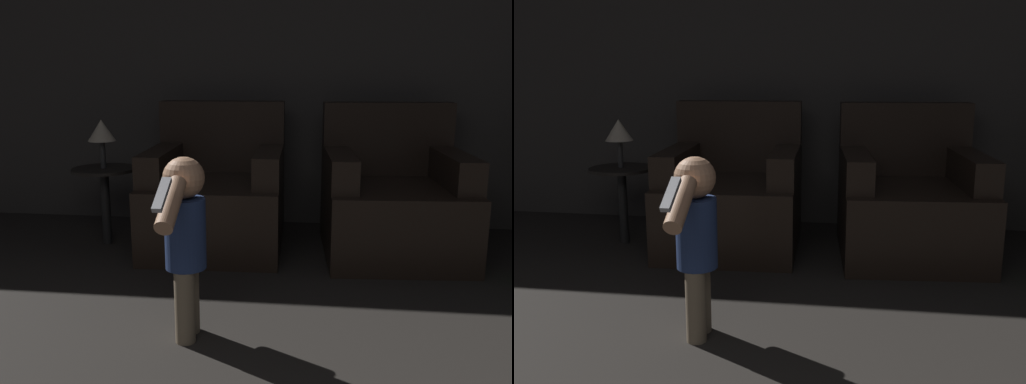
% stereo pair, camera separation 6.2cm
% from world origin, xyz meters
% --- Properties ---
extents(wall_back, '(8.40, 0.05, 2.60)m').
position_xyz_m(wall_back, '(0.00, 4.50, 1.30)').
color(wall_back, '#33302D').
rests_on(wall_back, ground_plane).
extents(armchair_left, '(0.90, 0.94, 0.94)m').
position_xyz_m(armchair_left, '(-0.37, 3.84, 0.33)').
color(armchair_left, black).
rests_on(armchair_left, ground_plane).
extents(armchair_right, '(0.93, 0.97, 0.94)m').
position_xyz_m(armchair_right, '(0.77, 3.84, 0.33)').
color(armchair_right, black).
rests_on(armchair_right, ground_plane).
extents(person_toddler, '(0.18, 0.56, 0.81)m').
position_xyz_m(person_toddler, '(-0.25, 2.51, 0.48)').
color(person_toddler, brown).
rests_on(person_toddler, ground_plane).
extents(side_table, '(0.42, 0.42, 0.52)m').
position_xyz_m(side_table, '(-1.12, 3.79, 0.42)').
color(side_table, black).
rests_on(side_table, ground_plane).
extents(lamp, '(0.18, 0.18, 0.32)m').
position_xyz_m(lamp, '(-1.12, 3.79, 0.76)').
color(lamp, '#262626').
rests_on(lamp, side_table).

